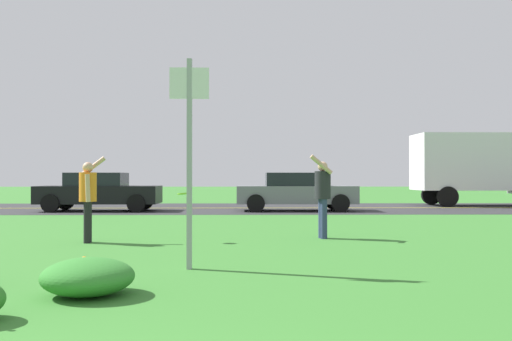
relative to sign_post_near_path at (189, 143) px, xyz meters
The scene contains 11 objects.
ground_plane 4.91m from the sign_post_near_path, 96.44° to the left, with size 120.00×120.00×0.00m, color #387A2D.
highway_strip 15.77m from the sign_post_near_path, 91.87° to the left, with size 120.00×8.28×0.01m, color #2D2D30.
highway_center_stripe 15.77m from the sign_post_near_path, 91.87° to the left, with size 120.00×0.16×0.00m, color yellow.
daylily_clump_mid_center 2.59m from the sign_post_near_path, 117.58° to the right, with size 1.02×1.05×0.42m.
sign_post_near_path is the anchor object (origin of this frame).
person_thrower_orange_shirt 4.14m from the sign_post_near_path, 125.06° to the left, with size 0.49×0.53×1.72m.
person_catcher_dark_shirt 4.77m from the sign_post_near_path, 58.77° to the left, with size 0.50×0.53×1.77m.
frisbee_lime 3.59m from the sign_post_near_path, 97.46° to the left, with size 0.24×0.24×0.06m.
car_black_center_left 14.62m from the sign_post_near_path, 108.98° to the left, with size 4.50×2.00×1.45m.
car_gray_center_right 14.10m from the sign_post_near_path, 78.88° to the left, with size 4.50×2.00×1.45m.
box_truck_white 21.04m from the sign_post_near_path, 56.37° to the left, with size 6.70×2.46×3.20m.
Camera 1 is at (1.31, -1.69, 1.32)m, focal length 40.78 mm.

